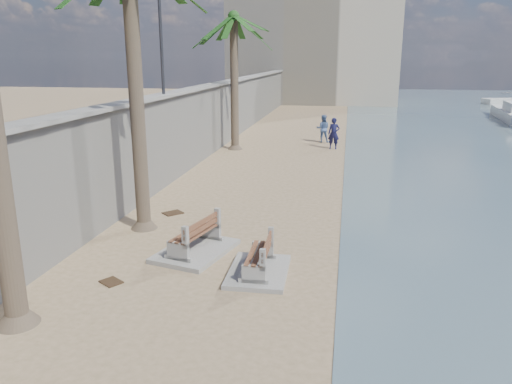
{
  "coord_description": "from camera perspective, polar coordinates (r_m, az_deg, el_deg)",
  "views": [
    {
      "loc": [
        2.04,
        -6.9,
        5.07
      ],
      "look_at": [
        -0.5,
        7.0,
        1.2
      ],
      "focal_mm": 35.0,
      "sensor_mm": 36.0,
      "label": 1
    }
  ],
  "objects": [
    {
      "name": "bench_far",
      "position": [
        12.02,
        0.29,
        -7.69
      ],
      "size": [
        1.44,
        2.07,
        0.85
      ],
      "color": "gray",
      "rests_on": "ground_plane"
    },
    {
      "name": "palm_back",
      "position": [
        27.71,
        -2.57,
        19.2
      ],
      "size": [
        5.0,
        5.0,
        7.96
      ],
      "color": "brown",
      "rests_on": "ground_plane"
    },
    {
      "name": "person_a",
      "position": [
        28.36,
        8.89,
        6.88
      ],
      "size": [
        0.75,
        0.54,
        2.0
      ],
      "primitive_type": "imported",
      "rotation": [
        0.0,
        0.0,
        -0.07
      ],
      "color": "#141437",
      "rests_on": "ground_plane"
    },
    {
      "name": "seawall",
      "position": [
        28.05,
        -4.72,
        8.47
      ],
      "size": [
        0.45,
        70.0,
        3.5
      ],
      "primitive_type": "cube",
      "color": "gray",
      "rests_on": "ground_plane"
    },
    {
      "name": "bench_near",
      "position": [
        13.3,
        -6.96,
        -5.29
      ],
      "size": [
        2.05,
        2.57,
        0.95
      ],
      "color": "gray",
      "rests_on": "ground_plane"
    },
    {
      "name": "ground_plane",
      "position": [
        8.8,
        -5.33,
        -19.94
      ],
      "size": [
        140.0,
        140.0,
        0.0
      ],
      "primitive_type": "plane",
      "color": "#977C5C"
    },
    {
      "name": "wall_cap",
      "position": [
        27.9,
        -4.8,
        12.15
      ],
      "size": [
        0.8,
        70.0,
        0.12
      ],
      "primitive_type": "cube",
      "color": "gray",
      "rests_on": "seawall"
    },
    {
      "name": "debris_d",
      "position": [
        12.19,
        -16.22,
        -9.84
      ],
      "size": [
        0.61,
        0.59,
        0.03
      ],
      "primitive_type": "cube",
      "rotation": [
        0.0,
        0.0,
        2.56
      ],
      "color": "#382616",
      "rests_on": "ground_plane"
    },
    {
      "name": "end_building",
      "position": [
        59.07,
        6.74,
        17.09
      ],
      "size": [
        18.0,
        12.0,
        14.0
      ],
      "primitive_type": "cube",
      "color": "#B7AA93",
      "rests_on": "ground_plane"
    },
    {
      "name": "debris_c",
      "position": [
        16.83,
        -9.47,
        -2.38
      ],
      "size": [
        0.76,
        0.77,
        0.03
      ],
      "primitive_type": "cube",
      "rotation": [
        0.0,
        0.0,
        0.83
      ],
      "color": "#382616",
      "rests_on": "ground_plane"
    },
    {
      "name": "streetlight",
      "position": [
        20.26,
        -10.94,
        19.52
      ],
      "size": [
        0.28,
        0.28,
        5.12
      ],
      "color": "#2D2D33",
      "rests_on": "wall_cap"
    },
    {
      "name": "person_b",
      "position": [
        30.51,
        7.67,
        7.37
      ],
      "size": [
        0.91,
        0.71,
        1.84
      ],
      "primitive_type": "imported",
      "rotation": [
        0.0,
        0.0,
        3.17
      ],
      "color": "#466092",
      "rests_on": "ground_plane"
    }
  ]
}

